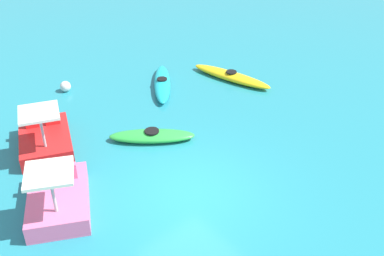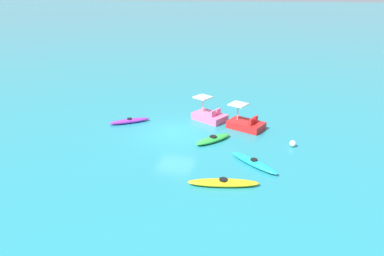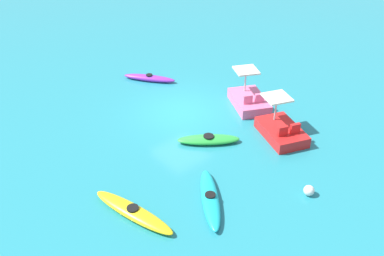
% 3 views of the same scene
% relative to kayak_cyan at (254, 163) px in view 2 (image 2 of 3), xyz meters
% --- Properties ---
extents(ground_plane, '(600.00, 600.00, 0.00)m').
position_rel_kayak_cyan_xyz_m(ground_plane, '(-3.24, -5.62, -0.16)').
color(ground_plane, teal).
extents(kayak_cyan, '(2.42, 2.99, 0.37)m').
position_rel_kayak_cyan_xyz_m(kayak_cyan, '(0.00, 0.00, 0.00)').
color(kayak_cyan, '#19B7C6').
rests_on(kayak_cyan, ground_plane).
extents(kayak_yellow, '(1.45, 3.60, 0.37)m').
position_rel_kayak_cyan_xyz_m(kayak_yellow, '(2.51, -1.26, -0.00)').
color(kayak_yellow, yellow).
rests_on(kayak_yellow, ground_plane).
extents(kayak_green, '(2.58, 2.26, 0.37)m').
position_rel_kayak_cyan_xyz_m(kayak_green, '(-2.51, -2.82, 0.00)').
color(kayak_green, green).
rests_on(kayak_green, ground_plane).
extents(kayak_purple, '(2.16, 2.70, 0.37)m').
position_rel_kayak_cyan_xyz_m(kayak_purple, '(-4.10, -9.37, -0.00)').
color(kayak_purple, purple).
rests_on(kayak_purple, ground_plane).
extents(pedal_boat_red, '(2.27, 2.78, 1.68)m').
position_rel_kayak_cyan_xyz_m(pedal_boat_red, '(-5.28, -1.06, 0.17)').
color(pedal_boat_red, red).
rests_on(pedal_boat_red, ground_plane).
extents(pedal_boat_pink, '(2.43, 2.82, 1.68)m').
position_rel_kayak_cyan_xyz_m(pedal_boat_pink, '(-6.21, -3.87, 0.17)').
color(pedal_boat_pink, pink).
rests_on(pedal_boat_pink, ground_plane).
extents(buoy_white, '(0.41, 0.41, 0.41)m').
position_rel_kayak_cyan_xyz_m(buoy_white, '(-3.04, 2.10, 0.04)').
color(buoy_white, white).
rests_on(buoy_white, ground_plane).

